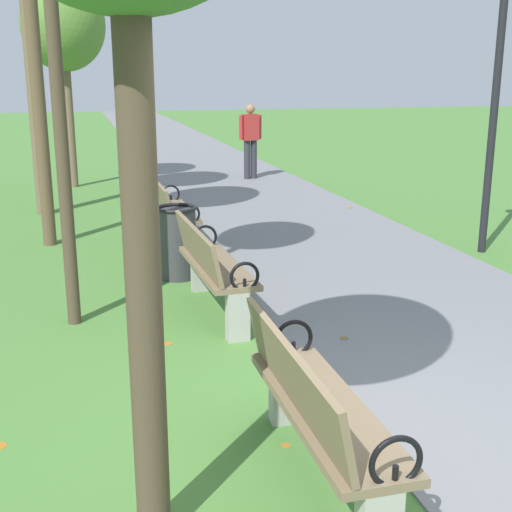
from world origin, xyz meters
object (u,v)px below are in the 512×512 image
object	(u,v)px
park_bench_3	(171,211)
tree_5	(63,26)
pedestrian_walking	(250,137)
lamp_post	(498,72)
park_bench_2	(212,266)
park_bench_1	(316,408)
trash_bin	(177,242)

from	to	relation	value
park_bench_3	tree_5	xyz separation A→B (m)	(-1.27, 5.51, 2.71)
pedestrian_walking	lamp_post	bearing A→B (deg)	-78.58
park_bench_2	pedestrian_walking	world-z (taller)	pedestrian_walking
tree_5	lamp_post	world-z (taller)	tree_5
park_bench_1	lamp_post	xyz separation A→B (m)	(3.93, 4.38, 1.82)
tree_5	lamp_post	distance (m)	8.67
trash_bin	park_bench_1	bearing A→B (deg)	-88.02
park_bench_1	pedestrian_walking	bearing A→B (deg)	77.33
park_bench_2	pedestrian_walking	size ratio (longest dim) A/B	1.00
pedestrian_walking	lamp_post	size ratio (longest dim) A/B	0.47
park_bench_3	trash_bin	distance (m)	1.49
lamp_post	trash_bin	bearing A→B (deg)	-178.44
park_bench_1	trash_bin	world-z (taller)	park_bench_1
tree_5	pedestrian_walking	bearing A→B (deg)	0.29
trash_bin	lamp_post	xyz separation A→B (m)	(4.08, 0.11, 1.88)
park_bench_1	tree_5	xyz separation A→B (m)	(-1.27, 11.26, 2.71)
pedestrian_walking	tree_5	bearing A→B (deg)	-179.71
park_bench_1	trash_bin	distance (m)	4.27
lamp_post	pedestrian_walking	bearing A→B (deg)	101.42
park_bench_1	tree_5	world-z (taller)	tree_5
tree_5	trash_bin	size ratio (longest dim) A/B	4.92
park_bench_2	park_bench_1	bearing A→B (deg)	-90.00
lamp_post	park_bench_2	bearing A→B (deg)	-160.30
tree_5	pedestrian_walking	distance (m)	4.43
trash_bin	tree_5	bearing A→B (deg)	99.15
park_bench_2	lamp_post	xyz separation A→B (m)	(3.93, 1.41, 1.82)
tree_5	park_bench_1	bearing A→B (deg)	-83.55
park_bench_2	trash_bin	xyz separation A→B (m)	(-0.15, 1.30, -0.06)
park_bench_1	park_bench_3	bearing A→B (deg)	90.00
park_bench_1	park_bench_2	xyz separation A→B (m)	(0.00, 2.97, 0.00)
park_bench_3	pedestrian_walking	world-z (taller)	pedestrian_walking
park_bench_1	pedestrian_walking	distance (m)	11.57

